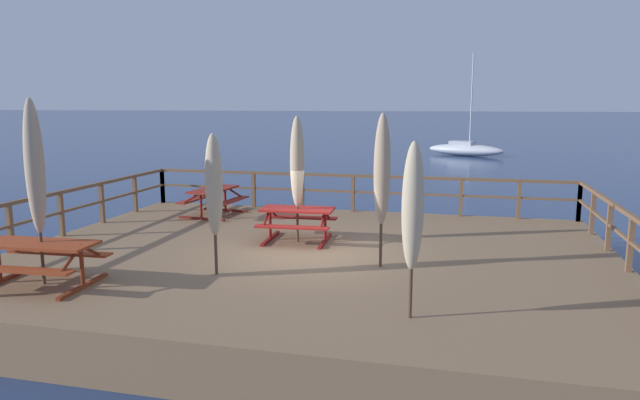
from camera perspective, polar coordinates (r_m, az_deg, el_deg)
The scene contains 14 objects.
ground_plane at distance 12.45m, azimuth -0.82°, elevation -9.00°, with size 600.00×600.00×0.00m, color navy.
wooden_deck at distance 12.32m, azimuth -0.83°, elevation -7.12°, with size 12.62×9.87×0.85m, color #846647.
railing_waterside_far at distance 16.65m, azimuth 3.32°, elevation 1.36°, with size 12.42×0.10×1.09m.
railing_side_left at distance 14.82m, azimuth -24.56°, elevation -0.53°, with size 0.10×9.67×1.09m.
railing_side_right at distance 12.09m, azimuth 28.75°, elevation -2.97°, with size 0.10×9.67×1.09m.
picnic_table_front_left at distance 11.00m, azimuth -26.34°, elevation -4.87°, with size 2.05×1.51×0.78m.
picnic_table_back_left at distance 13.05m, azimuth -2.29°, elevation -1.76°, with size 1.73×1.49×0.78m.
picnic_table_mid_left at distance 16.32m, azimuth -10.63°, elevation 0.39°, with size 1.56×1.84×0.78m.
patio_umbrella_tall_back_right at distance 10.80m, azimuth -26.68°, elevation 2.92°, with size 0.32×0.32×3.23m.
patio_umbrella_tall_mid_left at distance 12.79m, azimuth -2.31°, elevation 3.77°, with size 0.32×0.32×2.87m.
patio_umbrella_tall_front at distance 8.24m, azimuth 9.28°, elevation -0.73°, with size 0.32×0.32×2.61m.
patio_umbrella_short_back at distance 10.47m, azimuth -10.59°, elevation 1.42°, with size 0.32×0.32×2.61m.
patio_umbrella_tall_mid_right at distance 10.82m, azimuth 6.24°, elevation 2.98°, with size 0.32×0.32×2.96m.
sailboat_distant at distance 45.54m, azimuth 14.37°, elevation 4.96°, with size 6.19×3.82×7.72m.
Camera 1 is at (2.98, -11.42, 3.98)m, focal length 31.94 mm.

